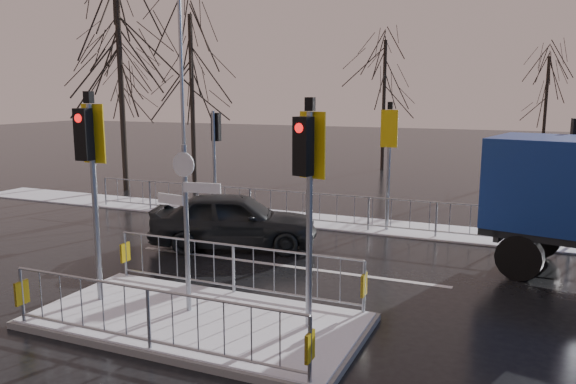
% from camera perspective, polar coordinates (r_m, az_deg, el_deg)
% --- Properties ---
extents(ground, '(120.00, 120.00, 0.00)m').
position_cam_1_polar(ground, '(10.54, -9.19, -13.10)').
color(ground, black).
rests_on(ground, ground).
extents(snow_verge, '(30.00, 2.00, 0.04)m').
position_cam_1_polar(snow_verge, '(18.03, 5.55, -3.18)').
color(snow_verge, white).
rests_on(snow_verge, ground).
extents(lane_markings, '(8.00, 11.38, 0.01)m').
position_cam_1_polar(lane_markings, '(10.28, -10.21, -13.72)').
color(lane_markings, silver).
rests_on(lane_markings, ground).
extents(traffic_island, '(6.00, 3.04, 4.15)m').
position_cam_1_polar(traffic_island, '(10.41, -9.28, -11.09)').
color(traffic_island, slate).
rests_on(traffic_island, ground).
extents(far_kerb_fixtures, '(18.00, 0.65, 3.83)m').
position_cam_1_polar(far_kerb_fixtures, '(17.27, 6.02, -0.38)').
color(far_kerb_fixtures, gray).
rests_on(far_kerb_fixtures, ground).
extents(car_far_lane, '(4.78, 3.21, 1.51)m').
position_cam_1_polar(car_far_lane, '(15.16, -5.49, -2.84)').
color(car_far_lane, black).
rests_on(car_far_lane, ground).
extents(tree_near_a, '(4.75, 4.75, 8.97)m').
position_cam_1_polar(tree_near_a, '(24.89, -16.79, 14.18)').
color(tree_near_a, black).
rests_on(tree_near_a, ground).
extents(tree_near_b, '(4.00, 4.00, 7.55)m').
position_cam_1_polar(tree_near_b, '(24.57, -9.79, 12.26)').
color(tree_near_b, black).
rests_on(tree_near_b, ground).
extents(tree_near_c, '(3.50, 3.50, 6.61)m').
position_cam_1_polar(tree_near_c, '(28.01, -16.50, 10.38)').
color(tree_near_c, black).
rests_on(tree_near_c, ground).
extents(tree_far_a, '(3.75, 3.75, 7.08)m').
position_cam_1_polar(tree_far_a, '(31.02, 9.78, 11.16)').
color(tree_far_a, black).
rests_on(tree_far_a, ground).
extents(tree_far_b, '(3.25, 3.25, 6.14)m').
position_cam_1_polar(tree_far_b, '(32.16, 24.79, 9.21)').
color(tree_far_b, black).
rests_on(tree_far_b, ground).
extents(street_lamp_left, '(1.25, 0.18, 8.20)m').
position_cam_1_polar(street_lamp_left, '(21.18, -10.58, 10.85)').
color(street_lamp_left, gray).
rests_on(street_lamp_left, ground).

